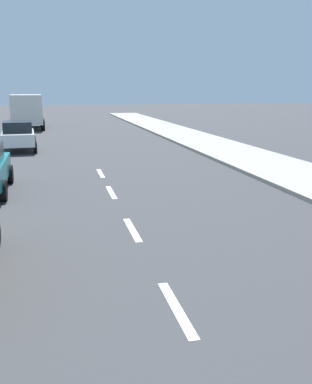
% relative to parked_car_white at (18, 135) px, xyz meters
% --- Properties ---
extents(ground_plane, '(160.00, 160.00, 0.00)m').
position_rel_parked_car_white_xyz_m(ground_plane, '(3.60, -7.12, -0.83)').
color(ground_plane, '#38383A').
extents(sidewalk_strip, '(3.60, 80.00, 0.14)m').
position_rel_parked_car_white_xyz_m(sidewalk_strip, '(10.84, -5.12, -0.76)').
color(sidewalk_strip, '#9E998E').
rests_on(sidewalk_strip, ground).
extents(lane_stripe_2, '(0.16, 1.80, 0.01)m').
position_rel_parked_car_white_xyz_m(lane_stripe_2, '(3.60, -18.87, -0.83)').
color(lane_stripe_2, white).
rests_on(lane_stripe_2, ground).
extents(lane_stripe_3, '(0.16, 1.80, 0.01)m').
position_rel_parked_car_white_xyz_m(lane_stripe_3, '(3.60, -14.95, -0.83)').
color(lane_stripe_3, white).
rests_on(lane_stripe_3, ground).
extents(lane_stripe_4, '(0.16, 1.80, 0.01)m').
position_rel_parked_car_white_xyz_m(lane_stripe_4, '(3.60, -10.99, -0.83)').
color(lane_stripe_4, white).
rests_on(lane_stripe_4, ground).
extents(lane_stripe_5, '(0.16, 1.80, 0.01)m').
position_rel_parked_car_white_xyz_m(lane_stripe_5, '(3.60, -7.64, -0.83)').
color(lane_stripe_5, white).
rests_on(lane_stripe_5, ground).
extents(parked_car_white, '(2.00, 3.97, 1.57)m').
position_rel_parked_car_white_xyz_m(parked_car_white, '(0.00, 0.00, 0.00)').
color(parked_car_white, white).
rests_on(parked_car_white, ground).
extents(delivery_truck, '(2.91, 6.35, 2.80)m').
position_rel_parked_car_white_xyz_m(delivery_truck, '(-0.28, 13.74, 0.67)').
color(delivery_truck, '#23478C').
rests_on(delivery_truck, ground).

